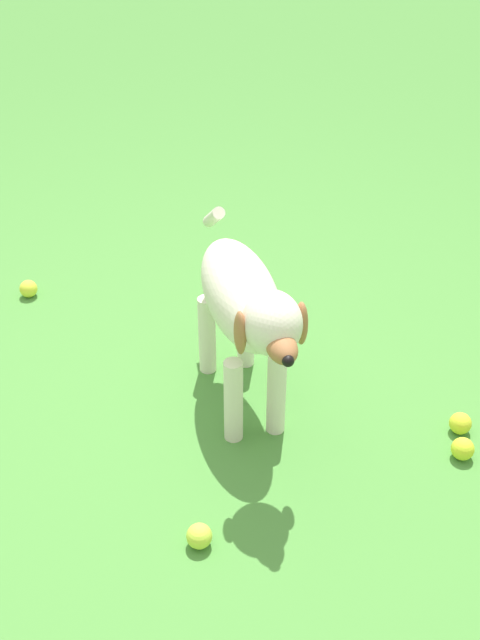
{
  "coord_description": "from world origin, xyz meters",
  "views": [
    {
      "loc": [
        1.26,
        -1.25,
        1.59
      ],
      "look_at": [
        0.12,
        0.23,
        0.3
      ],
      "focal_mm": 43.72,
      "sensor_mm": 36.0,
      "label": 1
    }
  ],
  "objects_px": {
    "tennis_ball_2": "(463,449)",
    "tennis_ball_3": "(199,536)",
    "tennis_ball_4": "(28,289)",
    "tennis_ball_0": "(460,423)",
    "dog": "(245,305)"
  },
  "relations": [
    {
      "from": "tennis_ball_4",
      "to": "tennis_ball_3",
      "type": "bearing_deg",
      "value": -21.54
    },
    {
      "from": "tennis_ball_3",
      "to": "tennis_ball_0",
      "type": "bearing_deg",
      "value": 66.79
    },
    {
      "from": "tennis_ball_2",
      "to": "dog",
      "type": "bearing_deg",
      "value": -161.38
    },
    {
      "from": "dog",
      "to": "tennis_ball_2",
      "type": "bearing_deg",
      "value": 55.84
    },
    {
      "from": "tennis_ball_0",
      "to": "tennis_ball_2",
      "type": "relative_size",
      "value": 1.0
    },
    {
      "from": "tennis_ball_0",
      "to": "tennis_ball_3",
      "type": "relative_size",
      "value": 1.0
    },
    {
      "from": "tennis_ball_2",
      "to": "tennis_ball_3",
      "type": "xyz_separation_m",
      "value": [
        -0.39,
        -0.7,
        0.0
      ]
    },
    {
      "from": "tennis_ball_2",
      "to": "tennis_ball_4",
      "type": "xyz_separation_m",
      "value": [
        -1.65,
        -0.2,
        0.0
      ]
    },
    {
      "from": "tennis_ball_3",
      "to": "tennis_ball_4",
      "type": "relative_size",
      "value": 1.0
    },
    {
      "from": "tennis_ball_0",
      "to": "tennis_ball_3",
      "type": "xyz_separation_m",
      "value": [
        -0.34,
        -0.79,
        0.0
      ]
    },
    {
      "from": "tennis_ball_0",
      "to": "tennis_ball_4",
      "type": "bearing_deg",
      "value": -169.5
    },
    {
      "from": "tennis_ball_4",
      "to": "dog",
      "type": "bearing_deg",
      "value": -0.53
    },
    {
      "from": "dog",
      "to": "tennis_ball_2",
      "type": "height_order",
      "value": "dog"
    },
    {
      "from": "tennis_ball_2",
      "to": "tennis_ball_3",
      "type": "height_order",
      "value": "same"
    },
    {
      "from": "tennis_ball_0",
      "to": "tennis_ball_2",
      "type": "xyz_separation_m",
      "value": [
        0.05,
        -0.1,
        0.0
      ]
    }
  ]
}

